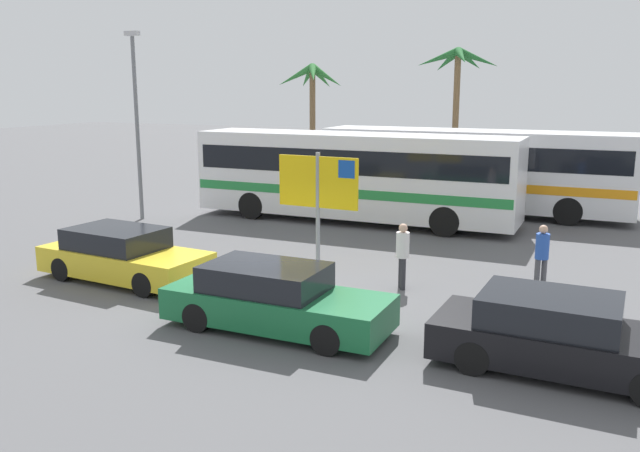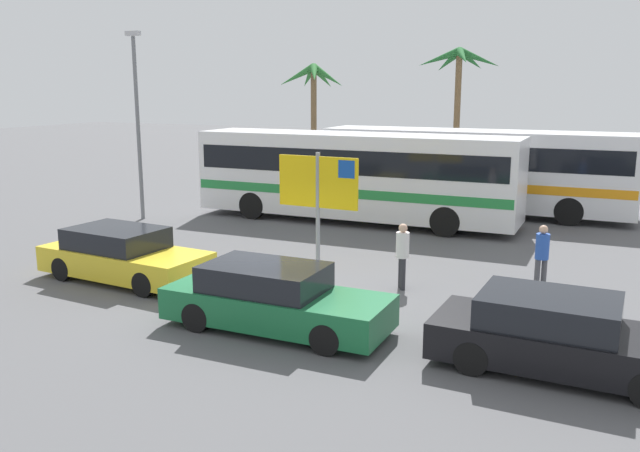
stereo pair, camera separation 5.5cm
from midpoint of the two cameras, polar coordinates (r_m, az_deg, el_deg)
The scene contains 12 objects.
ground at distance 14.91m, azimuth -4.37°, elevation -6.93°, with size 120.00×120.00×0.00m, color #565659.
bus_front_coach at distance 23.89m, azimuth 3.08°, elevation 4.60°, with size 11.67×2.48×3.17m.
bus_rear_coach at distance 26.30m, azimuth 13.16°, elevation 4.98°, with size 11.67×2.48×3.17m.
ferry_sign at distance 16.72m, azimuth 0.06°, elevation 3.37°, with size 2.20×0.15×3.20m.
car_green at distance 13.38m, azimuth -3.88°, elevation -6.27°, with size 4.58×1.75×1.32m.
car_yellow at distance 17.44m, azimuth -16.51°, elevation -2.43°, with size 4.56×2.13×1.32m.
car_black at distance 12.17m, azimuth 19.98°, elevation -8.86°, with size 4.44×1.96×1.32m.
pedestrian_crossing_lot at distance 16.66m, azimuth 18.64°, elevation -2.17°, with size 0.32×0.32×1.60m.
pedestrian_by_bus at distance 16.02m, azimuth 7.20°, elevation -2.14°, with size 0.32×0.32×1.61m.
lamp_post_left_side at distance 25.04m, azimuth -15.35°, elevation 8.91°, with size 0.56×0.20×6.72m.
palm_tree_seaside at distance 35.20m, azimuth 11.93°, elevation 12.70°, with size 4.10×4.05×6.77m.
palm_tree_inland at distance 36.78m, azimuth -0.48°, elevation 11.87°, with size 3.72×3.77×6.05m.
Camera 2 is at (6.86, -12.34, 4.80)m, focal length 37.21 mm.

